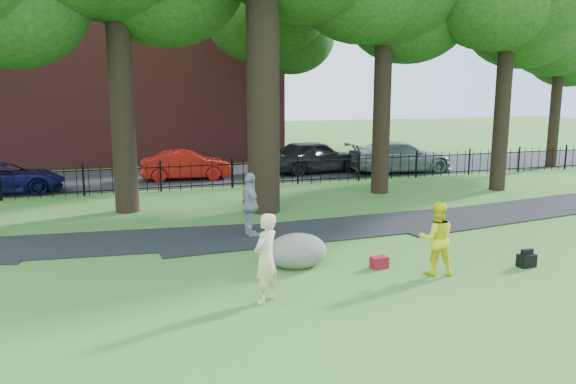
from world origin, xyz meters
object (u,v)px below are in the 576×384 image
object	(u,v)px
man	(437,238)
red_sedan	(186,165)
boulder	(297,249)
woman	(266,258)

from	to	relation	value
man	red_sedan	bearing A→B (deg)	-58.57
man	boulder	world-z (taller)	man
woman	red_sedan	world-z (taller)	woman
man	boulder	xyz separation A→B (m)	(-2.82, 1.55, -0.41)
boulder	red_sedan	distance (m)	13.97
boulder	red_sedan	xyz separation A→B (m)	(-0.61, 13.96, 0.26)
red_sedan	woman	bearing A→B (deg)	-178.24
woman	man	size ratio (longest dim) A/B	1.08
woman	boulder	bearing A→B (deg)	-164.68
man	red_sedan	distance (m)	15.89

